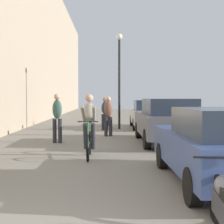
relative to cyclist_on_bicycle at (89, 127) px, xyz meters
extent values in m
cube|color=tan|center=(-4.08, 7.49, 4.75)|extent=(0.50, 68.00, 11.13)
torus|color=black|center=(0.00, -0.64, -0.48)|extent=(0.05, 0.71, 0.71)
torus|color=black|center=(0.00, 0.41, -0.48)|extent=(0.05, 0.71, 0.71)
cylinder|color=#2D6B38|center=(0.00, 0.32, -0.19)|extent=(0.04, 0.21, 0.58)
cylinder|color=#2D6B38|center=(0.00, -0.18, 0.14)|extent=(0.04, 0.82, 0.14)
cylinder|color=#2D6B38|center=(0.00, -0.62, -0.14)|extent=(0.04, 0.09, 0.67)
cylinder|color=#2D6B38|center=(0.00, -0.09, -0.44)|extent=(0.04, 1.00, 0.12)
cylinder|color=black|center=(0.00, -0.59, 0.19)|extent=(0.52, 0.03, 0.03)
ellipsoid|color=black|center=(0.00, 0.23, 0.12)|extent=(0.12, 0.24, 0.06)
ellipsoid|color=#9E9384|center=(0.00, 0.15, 0.40)|extent=(0.34, 0.35, 0.59)
sphere|color=tan|center=(0.00, 0.11, 0.79)|extent=(0.22, 0.22, 0.22)
cylinder|color=#26262D|center=(0.10, 0.07, -0.26)|extent=(0.13, 0.40, 0.75)
cylinder|color=#26262D|center=(-0.10, 0.07, -0.26)|extent=(0.13, 0.40, 0.75)
cylinder|color=#9E9384|center=(0.14, -0.24, 0.39)|extent=(0.11, 0.75, 0.48)
cylinder|color=#9E9384|center=(-0.14, -0.24, 0.39)|extent=(0.11, 0.75, 0.48)
cylinder|color=#26262D|center=(-1.38, 2.79, -0.38)|extent=(0.14, 0.14, 0.86)
cylinder|color=#26262D|center=(-1.18, 2.76, -0.38)|extent=(0.14, 0.14, 0.86)
ellipsoid|color=#38564C|center=(-1.28, 2.77, 0.40)|extent=(0.37, 0.29, 0.68)
sphere|color=tan|center=(-1.28, 2.77, 0.84)|extent=(0.22, 0.22, 0.22)
cylinder|color=#26262D|center=(0.45, 4.84, -0.40)|extent=(0.14, 0.14, 0.81)
cylinder|color=#26262D|center=(0.65, 4.87, -0.40)|extent=(0.14, 0.14, 0.81)
ellipsoid|color=brown|center=(0.55, 4.85, 0.32)|extent=(0.37, 0.29, 0.64)
sphere|color=tan|center=(0.55, 4.85, 0.75)|extent=(0.22, 0.22, 0.22)
cylinder|color=#26262D|center=(0.29, 7.35, -0.41)|extent=(0.14, 0.14, 0.80)
cylinder|color=#26262D|center=(0.49, 7.39, -0.41)|extent=(0.14, 0.14, 0.80)
ellipsoid|color=#2D3342|center=(0.39, 7.37, 0.31)|extent=(0.38, 0.30, 0.63)
sphere|color=#A57A5B|center=(0.39, 7.37, 0.72)|extent=(0.22, 0.22, 0.22)
cylinder|color=#26262D|center=(0.58, 9.96, -0.40)|extent=(0.14, 0.14, 0.82)
cylinder|color=#26262D|center=(0.38, 9.97, -0.40)|extent=(0.14, 0.14, 0.82)
ellipsoid|color=gray|center=(0.48, 9.96, 0.33)|extent=(0.36, 0.27, 0.65)
sphere|color=#A57A5B|center=(0.48, 9.96, 0.75)|extent=(0.22, 0.22, 0.22)
cylinder|color=black|center=(1.13, 8.12, 1.49)|extent=(0.12, 0.12, 4.60)
sphere|color=silver|center=(1.13, 8.12, 3.93)|extent=(0.32, 0.32, 0.32)
cube|color=#384C84|center=(2.51, -2.85, -0.20)|extent=(1.68, 4.01, 0.65)
cube|color=#283342|center=(2.51, -3.33, 0.37)|extent=(1.40, 2.17, 0.48)
cylinder|color=black|center=(1.74, -1.54, -0.52)|extent=(0.19, 0.58, 0.58)
cylinder|color=black|center=(1.76, -4.18, -0.52)|extent=(0.19, 0.58, 0.58)
cube|color=#595960|center=(2.58, 2.71, -0.13)|extent=(1.84, 4.44, 0.72)
cube|color=#283342|center=(2.58, 2.18, 0.50)|extent=(1.55, 2.40, 0.54)
cylinder|color=black|center=(1.74, 4.17, -0.49)|extent=(0.21, 0.64, 0.64)
cylinder|color=black|center=(3.41, 4.17, -0.49)|extent=(0.21, 0.64, 0.64)
cylinder|color=black|center=(1.74, 1.25, -0.49)|extent=(0.21, 0.64, 0.64)
cylinder|color=black|center=(3.41, 1.25, -0.49)|extent=(0.21, 0.64, 0.64)
cube|color=#B7B7BC|center=(2.67, 8.55, -0.17)|extent=(1.82, 4.22, 0.68)
cube|color=#283342|center=(2.66, 8.04, 0.43)|extent=(1.50, 2.29, 0.51)
cylinder|color=black|center=(1.92, 9.94, -0.51)|extent=(0.21, 0.61, 0.60)
cylinder|color=black|center=(3.49, 9.91, -0.51)|extent=(0.21, 0.61, 0.60)
cylinder|color=black|center=(1.86, 7.18, -0.51)|extent=(0.21, 0.61, 0.60)
cylinder|color=black|center=(3.43, 7.15, -0.51)|extent=(0.21, 0.61, 0.60)
torus|color=black|center=(1.91, -4.78, -0.51)|extent=(0.18, 0.70, 0.69)
cylinder|color=black|center=(1.89, -4.88, 0.04)|extent=(0.62, 0.11, 0.03)
camera|label=1|loc=(0.48, -9.05, 0.80)|focal=53.32mm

